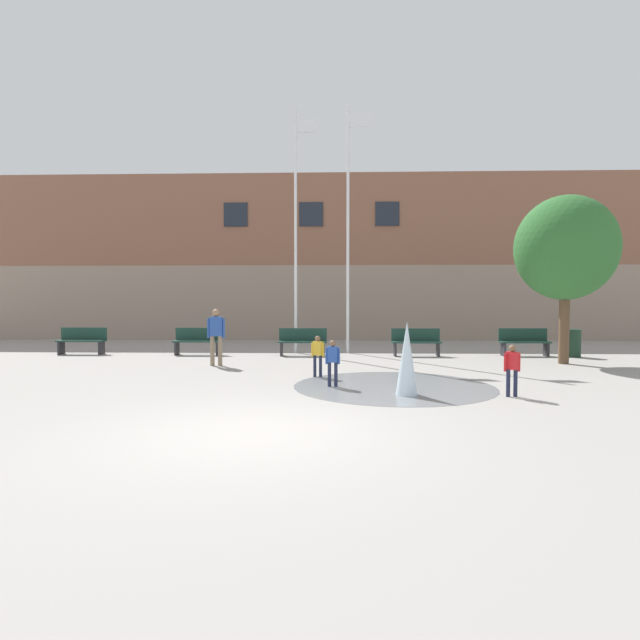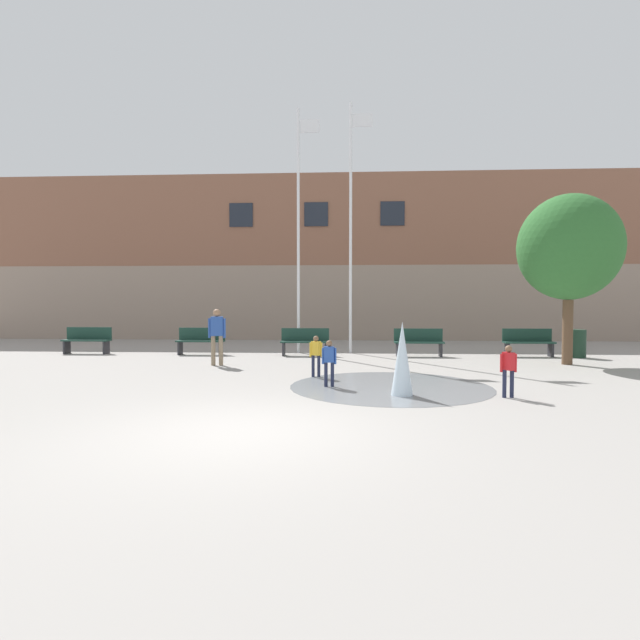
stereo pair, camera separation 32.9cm
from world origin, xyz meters
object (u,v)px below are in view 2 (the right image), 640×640
object	(u,v)px
park_bench_under_right_flagpole	(419,342)
child_in_fountain	(508,367)
park_bench_center	(305,341)
trash_can	(577,344)
street_tree_near_building	(569,248)
park_bench_far_right	(528,342)
flagpole_left	(299,224)
flagpole_right	(351,221)
park_bench_under_left_flagpole	(201,340)
park_bench_far_left	(87,340)
adult_watching	(217,332)
child_running	(316,353)
child_with_pink_shirt	(329,360)

from	to	relation	value
park_bench_under_right_flagpole	child_in_fountain	size ratio (longest dim) A/B	1.62
park_bench_center	trash_can	distance (m)	8.78
park_bench_under_right_flagpole	street_tree_near_building	size ratio (longest dim) A/B	0.33
park_bench_far_right	flagpole_left	bearing A→B (deg)	174.18
park_bench_center	flagpole_left	world-z (taller)	flagpole_left
flagpole_left	flagpole_right	size ratio (longest dim) A/B	0.98
flagpole_right	trash_can	distance (m)	8.39
park_bench_under_left_flagpole	park_bench_under_right_flagpole	xyz separation A→B (m)	(7.31, -0.15, 0.00)
park_bench_under_left_flagpole	park_bench_far_left	bearing A→B (deg)	178.86
park_bench_under_right_flagpole	adult_watching	size ratio (longest dim) A/B	1.01
child_running	park_bench_far_left	bearing A→B (deg)	-1.69
child_running	flagpole_right	xyz separation A→B (m)	(0.88, 5.59, 4.01)
park_bench_under_left_flagpole	child_in_fountain	xyz separation A→B (m)	(7.99, -7.15, 0.10)
park_bench_center	trash_can	world-z (taller)	park_bench_center
child_in_fountain	child_running	bearing A→B (deg)	25.36
park_bench_under_left_flagpole	park_bench_far_right	bearing A→B (deg)	0.07
park_bench_center	trash_can	xyz separation A→B (m)	(8.78, -0.06, -0.03)
park_bench_far_left	park_bench_under_right_flagpole	size ratio (longest dim) A/B	1.00
park_bench_under_right_flagpole	child_with_pink_shirt	world-z (taller)	child_with_pink_shirt
street_tree_near_building	flagpole_left	bearing A→B (deg)	160.55
child_running	trash_can	distance (m)	9.32
park_bench_far_left	street_tree_near_building	distance (m)	15.69
park_bench_center	street_tree_near_building	size ratio (longest dim) A/B	0.33
flagpole_left	adult_watching	bearing A→B (deg)	-118.77
park_bench_far_right	flagpole_right	xyz separation A→B (m)	(-5.79, 0.78, 4.10)
park_bench_under_right_flagpole	trash_can	world-z (taller)	park_bench_under_right_flagpole
park_bench_far_right	child_in_fountain	world-z (taller)	child_in_fountain
flagpole_right	trash_can	bearing A→B (deg)	-7.91
park_bench_far_right	trash_can	bearing A→B (deg)	-9.05
park_bench_under_right_flagpole	street_tree_near_building	world-z (taller)	street_tree_near_building
park_bench_center	street_tree_near_building	distance (m)	8.43
park_bench_under_right_flagpole	park_bench_far_left	bearing A→B (deg)	178.82
child_with_pink_shirt	child_in_fountain	world-z (taller)	same
flagpole_right	trash_can	world-z (taller)	flagpole_right
child_in_fountain	flagpole_left	size ratio (longest dim) A/B	0.12
flagpole_left	flagpole_right	distance (m)	1.82
park_bench_under_right_flagpole	flagpole_right	size ratio (longest dim) A/B	0.18
child_running	adult_watching	world-z (taller)	adult_watching
park_bench_under_left_flagpole	adult_watching	distance (m)	3.13
child_running	trash_can	size ratio (longest dim) A/B	1.10
child_running	child_with_pink_shirt	distance (m)	1.40
park_bench_center	flagpole_right	bearing A→B (deg)	31.50
park_bench_center	flagpole_right	world-z (taller)	flagpole_right
street_tree_near_building	child_with_pink_shirt	bearing A→B (deg)	-148.33
park_bench_far_left	park_bench_under_right_flagpole	distance (m)	11.33
park_bench_far_right	flagpole_right	size ratio (longest dim) A/B	0.18
park_bench_center	child_in_fountain	world-z (taller)	child_in_fountain
child_running	child_with_pink_shirt	world-z (taller)	same
park_bench_under_right_flagpole	trash_can	size ratio (longest dim) A/B	1.78
trash_can	flagpole_right	bearing A→B (deg)	172.09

